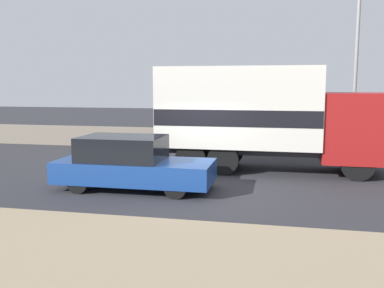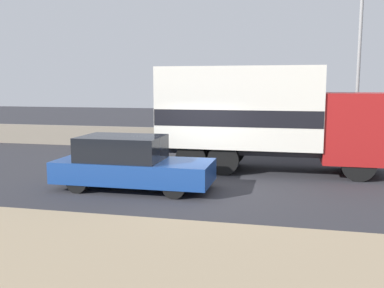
# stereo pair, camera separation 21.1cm
# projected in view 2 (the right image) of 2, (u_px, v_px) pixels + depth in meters

# --- Properties ---
(ground_plane) EXTENTS (80.00, 80.00, 0.00)m
(ground_plane) POSITION_uv_depth(u_px,v_px,m) (190.00, 187.00, 12.57)
(ground_plane) COLOR #2D2D33
(stone_wall_backdrop) EXTENTS (60.00, 0.35, 0.96)m
(stone_wall_backdrop) POSITION_uv_depth(u_px,v_px,m) (226.00, 140.00, 19.69)
(stone_wall_backdrop) COLOR gray
(stone_wall_backdrop) RESTS_ON ground_plane
(street_lamp) EXTENTS (0.56, 0.28, 7.60)m
(street_lamp) POSITION_uv_depth(u_px,v_px,m) (359.00, 50.00, 17.17)
(street_lamp) COLOR gray
(street_lamp) RESTS_ON ground_plane
(box_truck) EXTENTS (7.70, 2.48, 3.59)m
(box_truck) POSITION_uv_depth(u_px,v_px,m) (262.00, 115.00, 14.74)
(box_truck) COLOR maroon
(box_truck) RESTS_ON ground_plane
(car_hatchback) EXTENTS (4.50, 1.78, 1.53)m
(car_hatchback) POSITION_uv_depth(u_px,v_px,m) (130.00, 163.00, 12.31)
(car_hatchback) COLOR navy
(car_hatchback) RESTS_ON ground_plane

